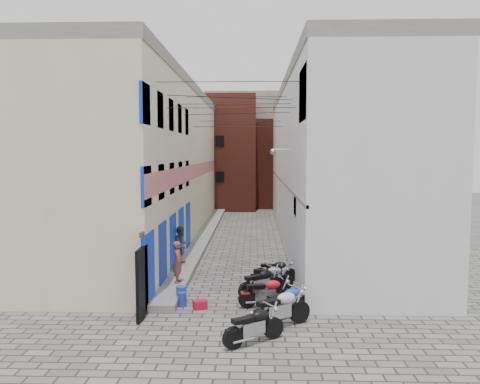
# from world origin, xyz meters

# --- Properties ---
(ground) EXTENTS (90.00, 90.00, 0.00)m
(ground) POSITION_xyz_m (0.00, 0.00, 0.00)
(ground) COLOR #565451
(ground) RESTS_ON ground
(plinth) EXTENTS (0.90, 26.00, 0.25)m
(plinth) POSITION_xyz_m (-2.05, 13.00, 0.12)
(plinth) COLOR slate
(plinth) RESTS_ON ground
(building_left) EXTENTS (5.10, 27.00, 9.00)m
(building_left) POSITION_xyz_m (-4.98, 12.95, 4.50)
(building_left) COLOR beige
(building_left) RESTS_ON ground
(building_right) EXTENTS (5.94, 26.00, 9.00)m
(building_right) POSITION_xyz_m (5.00, 13.00, 4.51)
(building_right) COLOR silver
(building_right) RESTS_ON ground
(building_far_brick_left) EXTENTS (6.00, 6.00, 10.00)m
(building_far_brick_left) POSITION_xyz_m (-2.00, 28.00, 5.00)
(building_far_brick_left) COLOR maroon
(building_far_brick_left) RESTS_ON ground
(building_far_brick_right) EXTENTS (5.00, 6.00, 8.00)m
(building_far_brick_right) POSITION_xyz_m (3.00, 30.00, 4.00)
(building_far_brick_right) COLOR maroon
(building_far_brick_right) RESTS_ON ground
(building_far_concrete) EXTENTS (8.00, 5.00, 11.00)m
(building_far_concrete) POSITION_xyz_m (0.00, 34.00, 5.50)
(building_far_concrete) COLOR slate
(building_far_concrete) RESTS_ON ground
(far_shopfront) EXTENTS (2.00, 0.30, 2.40)m
(far_shopfront) POSITION_xyz_m (0.00, 25.20, 1.20)
(far_shopfront) COLOR black
(far_shopfront) RESTS_ON ground
(overhead_wires) EXTENTS (5.80, 13.02, 1.32)m
(overhead_wires) POSITION_xyz_m (0.00, 7.64, 7.12)
(overhead_wires) COLOR black
(overhead_wires) RESTS_ON ground
(motorcycle_a) EXTENTS (1.90, 1.54, 1.09)m
(motorcycle_a) POSITION_xyz_m (0.91, -2.25, 0.54)
(motorcycle_a) COLOR black
(motorcycle_a) RESTS_ON ground
(motorcycle_b) EXTENTS (2.17, 1.72, 1.24)m
(motorcycle_b) POSITION_xyz_m (1.65, -1.09, 0.62)
(motorcycle_b) COLOR #B1B2B6
(motorcycle_b) RESTS_ON ground
(motorcycle_c) EXTENTS (1.90, 1.51, 1.09)m
(motorcycle_c) POSITION_xyz_m (1.90, -0.27, 0.54)
(motorcycle_c) COLOR blue
(motorcycle_c) RESTS_ON ground
(motorcycle_d) EXTENTS (1.96, 0.96, 1.09)m
(motorcycle_d) POSITION_xyz_m (1.32, 0.73, 0.54)
(motorcycle_d) COLOR red
(motorcycle_d) RESTS_ON ground
(motorcycle_e) EXTENTS (1.89, 1.60, 1.10)m
(motorcycle_e) POSITION_xyz_m (1.16, 1.90, 0.55)
(motorcycle_e) COLOR black
(motorcycle_e) RESTS_ON ground
(motorcycle_f) EXTENTS (1.79, 0.68, 1.02)m
(motorcycle_f) POSITION_xyz_m (1.49, 2.79, 0.51)
(motorcycle_f) COLOR #A8A9AD
(motorcycle_f) RESTS_ON ground
(motorcycle_g) EXTENTS (1.72, 0.61, 0.98)m
(motorcycle_g) POSITION_xyz_m (1.74, 3.76, 0.49)
(motorcycle_g) COLOR black
(motorcycle_g) RESTS_ON ground
(person_a) EXTENTS (0.39, 0.58, 1.55)m
(person_a) POSITION_xyz_m (-1.91, 2.65, 1.03)
(person_a) COLOR #9B4738
(person_a) RESTS_ON plinth
(person_b) EXTENTS (0.94, 1.00, 1.64)m
(person_b) POSITION_xyz_m (-2.26, 5.58, 1.07)
(person_b) COLOR #313B4A
(person_b) RESTS_ON plinth
(water_jug_near) EXTENTS (0.37, 0.37, 0.47)m
(water_jug_near) POSITION_xyz_m (-1.48, 0.71, 0.23)
(water_jug_near) COLOR #2137A5
(water_jug_near) RESTS_ON ground
(water_jug_far) EXTENTS (0.39, 0.39, 0.56)m
(water_jug_far) POSITION_xyz_m (-1.55, 1.08, 0.28)
(water_jug_far) COLOR #2449B5
(water_jug_far) RESTS_ON ground
(red_crate) EXTENTS (0.52, 0.45, 0.27)m
(red_crate) POSITION_xyz_m (-0.85, 0.50, 0.14)
(red_crate) COLOR #B50C28
(red_crate) RESTS_ON ground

